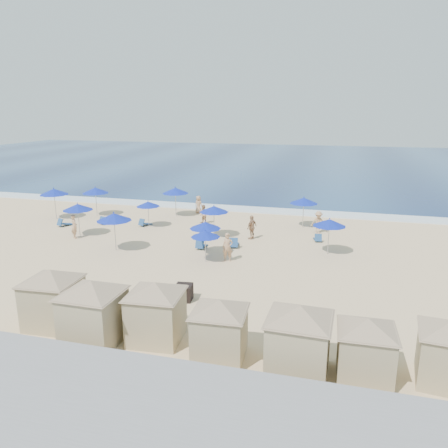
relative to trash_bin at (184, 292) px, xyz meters
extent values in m
plane|color=beige|center=(-1.84, 5.19, -0.40)|extent=(160.00, 160.00, 0.00)
cube|color=navy|center=(-1.84, 60.19, -0.37)|extent=(160.00, 80.00, 0.06)
cube|color=white|center=(-1.84, 20.69, -0.36)|extent=(160.00, 2.50, 0.08)
cube|color=gray|center=(-1.84, -7.81, 0.15)|extent=(160.00, 2.20, 1.10)
cube|color=black|center=(0.00, 0.00, 0.00)|extent=(0.89, 0.89, 0.81)
cube|color=tan|center=(-4.56, -3.94, 0.63)|extent=(2.20, 2.20, 2.07)
cube|color=#9A8164|center=(-4.56, -3.94, 1.67)|extent=(2.31, 2.31, 0.08)
pyramid|color=#9A8164|center=(-4.56, -3.94, 2.18)|extent=(4.53, 4.53, 0.52)
cube|color=tan|center=(-2.09, -4.76, 0.66)|extent=(2.14, 2.14, 2.13)
cube|color=#9A8164|center=(-2.09, -4.76, 1.73)|extent=(2.25, 2.25, 0.09)
pyramid|color=#9A8164|center=(-2.09, -4.76, 2.26)|extent=(4.67, 4.67, 0.53)
cube|color=tan|center=(0.27, -3.92, 0.61)|extent=(2.18, 2.18, 2.02)
cube|color=#9A8164|center=(0.27, -3.92, 1.62)|extent=(2.29, 2.29, 0.08)
pyramid|color=#9A8164|center=(0.27, -3.92, 2.13)|extent=(4.42, 4.42, 0.51)
cube|color=tan|center=(3.13, -4.49, 0.54)|extent=(2.01, 2.01, 1.89)
cube|color=#9A8164|center=(3.13, -4.49, 1.49)|extent=(2.11, 2.11, 0.08)
pyramid|color=#9A8164|center=(3.13, -4.49, 1.96)|extent=(4.14, 4.14, 0.47)
cube|color=tan|center=(6.12, -4.74, 0.65)|extent=(2.16, 2.16, 2.10)
cube|color=#9A8164|center=(6.12, -4.74, 1.70)|extent=(2.27, 2.27, 0.08)
pyramid|color=#9A8164|center=(6.12, -4.74, 2.22)|extent=(4.60, 4.60, 0.53)
cube|color=tan|center=(8.41, -4.47, 0.52)|extent=(1.90, 1.90, 1.85)
cube|color=#9A8164|center=(8.41, -4.47, 1.44)|extent=(2.00, 2.00, 0.07)
pyramid|color=#9A8164|center=(8.41, -4.47, 1.91)|extent=(4.05, 4.05, 0.46)
cube|color=tan|center=(11.13, -3.99, 0.54)|extent=(2.07, 2.07, 1.89)
cylinder|color=#A5A8AD|center=(-16.64, 12.90, 0.69)|extent=(0.06, 0.06, 2.18)
cone|color=#0F24A3|center=(-16.64, 12.90, 1.98)|extent=(2.41, 2.41, 0.52)
sphere|color=#0F24A3|center=(-16.64, 12.90, 2.29)|extent=(0.09, 0.09, 0.09)
cylinder|color=#A5A8AD|center=(-11.64, 8.81, 0.60)|extent=(0.05, 0.05, 2.01)
cone|color=#0F24A3|center=(-11.64, 8.81, 1.79)|extent=(2.22, 2.22, 0.48)
sphere|color=#0F24A3|center=(-11.64, 8.81, 2.08)|extent=(0.08, 0.08, 0.08)
cylinder|color=#A5A8AD|center=(-13.81, 14.83, 0.65)|extent=(0.06, 0.06, 2.10)
cone|color=#0F24A3|center=(-13.81, 14.83, 1.89)|extent=(2.32, 2.32, 0.50)
sphere|color=#0F24A3|center=(-13.81, 14.83, 2.19)|extent=(0.09, 0.09, 0.09)
cylinder|color=#A5A8AD|center=(-7.22, 6.27, 0.66)|extent=(0.06, 0.06, 2.12)
cone|color=#0F24A3|center=(-7.22, 6.27, 1.92)|extent=(2.35, 2.35, 0.50)
sphere|color=#0F24A3|center=(-7.22, 6.27, 2.22)|extent=(0.09, 0.09, 0.09)
cylinder|color=#A5A8AD|center=(-6.90, 16.52, 0.66)|extent=(0.06, 0.06, 2.12)
cone|color=#0F24A3|center=(-6.90, 16.52, 1.91)|extent=(2.34, 2.34, 0.50)
sphere|color=#0F24A3|center=(-6.90, 16.52, 2.22)|extent=(0.09, 0.09, 0.09)
cylinder|color=#A5A8AD|center=(-7.67, 12.50, 0.46)|extent=(0.05, 0.05, 1.73)
cone|color=#0F24A3|center=(-7.67, 12.50, 1.49)|extent=(1.91, 1.91, 0.41)
sphere|color=#0F24A3|center=(-7.67, 12.50, 1.74)|extent=(0.07, 0.07, 0.07)
cylinder|color=#A5A8AD|center=(-0.68, 5.69, 0.42)|extent=(0.04, 0.04, 1.65)
cone|color=#0F24A3|center=(-0.68, 5.69, 1.40)|extent=(1.83, 1.83, 0.39)
sphere|color=#0F24A3|center=(-0.68, 5.69, 1.64)|extent=(0.07, 0.07, 0.07)
cylinder|color=#A5A8AD|center=(-1.73, 11.08, 0.58)|extent=(0.05, 0.05, 1.96)
cone|color=#0F24A3|center=(-1.73, 11.08, 1.73)|extent=(2.16, 2.16, 0.46)
sphere|color=#0F24A3|center=(-1.73, 11.08, 2.02)|extent=(0.08, 0.08, 0.08)
cylinder|color=#A5A8AD|center=(-1.08, 6.93, 0.52)|extent=(0.05, 0.05, 1.84)
cone|color=#0F24A3|center=(-1.08, 6.93, 1.61)|extent=(2.04, 2.04, 0.44)
sphere|color=#0F24A3|center=(-1.08, 6.93, 1.88)|extent=(0.08, 0.08, 0.08)
cylinder|color=#A5A8AD|center=(4.38, 15.64, 0.60)|extent=(0.05, 0.05, 2.01)
cone|color=#0F24A3|center=(4.38, 15.64, 1.80)|extent=(2.23, 2.23, 0.48)
sphere|color=#0F24A3|center=(4.38, 15.64, 2.09)|extent=(0.08, 0.08, 0.08)
cylinder|color=#A5A8AD|center=(6.61, 9.29, 0.57)|extent=(0.05, 0.05, 1.95)
cone|color=#0F24A3|center=(6.61, 9.29, 1.73)|extent=(2.15, 2.15, 0.46)
sphere|color=#0F24A3|center=(6.61, 9.29, 2.01)|extent=(0.08, 0.08, 0.08)
cube|color=navy|center=(-14.39, 11.00, -0.24)|extent=(0.98, 1.32, 0.33)
cube|color=navy|center=(-14.59, 10.54, 0.00)|extent=(0.65, 0.52, 0.58)
cube|color=navy|center=(-11.50, 12.53, -0.24)|extent=(0.89, 1.31, 0.33)
cube|color=navy|center=(-11.65, 12.05, 0.00)|extent=(0.64, 0.48, 0.58)
cube|color=navy|center=(-8.12, 12.82, -0.25)|extent=(0.84, 1.22, 0.31)
cube|color=navy|center=(-8.26, 12.37, -0.03)|extent=(0.59, 0.45, 0.54)
cube|color=navy|center=(-1.81, 8.36, -0.24)|extent=(0.62, 1.24, 0.33)
cube|color=navy|center=(-1.79, 7.85, 0.01)|extent=(0.59, 0.36, 0.59)
cube|color=navy|center=(0.25, 9.27, -0.23)|extent=(0.81, 1.38, 0.36)
cube|color=navy|center=(0.34, 8.73, 0.03)|extent=(0.66, 0.45, 0.63)
cube|color=navy|center=(5.76, 12.17, -0.26)|extent=(0.69, 1.15, 0.30)
cube|color=navy|center=(5.84, 11.72, -0.04)|extent=(0.55, 0.38, 0.52)
imported|color=tan|center=(-11.58, 8.09, 0.49)|extent=(0.78, 0.73, 1.78)
imported|color=tan|center=(-3.69, 14.60, 0.40)|extent=(0.97, 0.90, 1.60)
imported|color=tan|center=(1.08, 11.31, 0.49)|extent=(0.83, 1.14, 1.79)
imported|color=tan|center=(5.67, 14.17, 0.46)|extent=(1.23, 0.86, 1.73)
imported|color=tan|center=(-5.33, 18.19, 0.40)|extent=(0.91, 0.73, 1.61)
imported|color=tan|center=(0.61, 6.19, 0.50)|extent=(0.75, 0.59, 1.81)
camera|label=1|loc=(7.24, -18.87, 8.81)|focal=35.00mm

